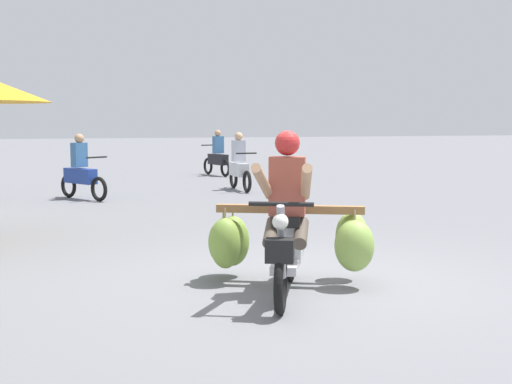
{
  "coord_description": "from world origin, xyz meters",
  "views": [
    {
      "loc": [
        -2.49,
        -6.26,
        1.67
      ],
      "look_at": [
        -0.43,
        0.6,
        0.9
      ],
      "focal_mm": 46.55,
      "sensor_mm": 36.0,
      "label": 1
    }
  ],
  "objects_px": {
    "motorbike_distant_ahead_left": "(81,173)",
    "motorbike_distant_far_ahead": "(218,157)",
    "motorbike_main_loaded": "(285,234)",
    "motorbike_distant_ahead_right": "(239,167)"
  },
  "relations": [
    {
      "from": "motorbike_distant_ahead_left",
      "to": "motorbike_main_loaded",
      "type": "bearing_deg",
      "value": -78.69
    },
    {
      "from": "motorbike_main_loaded",
      "to": "motorbike_distant_ahead_left",
      "type": "xyz_separation_m",
      "value": [
        -1.68,
        8.42,
        0.03
      ]
    },
    {
      "from": "motorbike_distant_ahead_left",
      "to": "motorbike_distant_ahead_right",
      "type": "bearing_deg",
      "value": 12.99
    },
    {
      "from": "motorbike_distant_ahead_right",
      "to": "motorbike_distant_ahead_left",
      "type": "bearing_deg",
      "value": -167.01
    },
    {
      "from": "motorbike_main_loaded",
      "to": "motorbike_distant_ahead_right",
      "type": "bearing_deg",
      "value": 77.52
    },
    {
      "from": "motorbike_distant_ahead_left",
      "to": "motorbike_distant_far_ahead",
      "type": "height_order",
      "value": "same"
    },
    {
      "from": "motorbike_distant_ahead_right",
      "to": "motorbike_distant_far_ahead",
      "type": "height_order",
      "value": "same"
    },
    {
      "from": "motorbike_distant_ahead_right",
      "to": "motorbike_main_loaded",
      "type": "bearing_deg",
      "value": -102.48
    },
    {
      "from": "motorbike_distant_ahead_left",
      "to": "motorbike_distant_far_ahead",
      "type": "distance_m",
      "value": 6.69
    },
    {
      "from": "motorbike_distant_ahead_left",
      "to": "motorbike_distant_ahead_right",
      "type": "relative_size",
      "value": 0.87
    }
  ]
}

